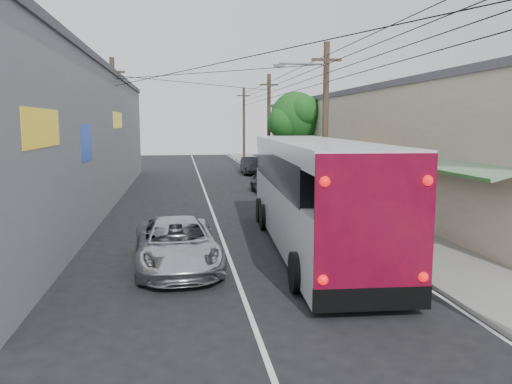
{
  "coord_description": "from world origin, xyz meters",
  "views": [
    {
      "loc": [
        -1.49,
        -9.61,
        4.32
      ],
      "look_at": [
        1.17,
        7.97,
        1.87
      ],
      "focal_mm": 35.0,
      "sensor_mm": 36.0,
      "label": 1
    }
  ],
  "objects_px": {
    "pedestrian_near": "(343,204)",
    "coach_bus": "(313,193)",
    "parked_car_far": "(251,165)",
    "pedestrian_far": "(332,198)",
    "parked_car_mid": "(267,183)",
    "parked_suv": "(289,184)",
    "jeepney": "(177,244)"
  },
  "relations": [
    {
      "from": "jeepney",
      "to": "parked_car_mid",
      "type": "height_order",
      "value": "jeepney"
    },
    {
      "from": "parked_car_mid",
      "to": "parked_suv",
      "type": "bearing_deg",
      "value": -77.49
    },
    {
      "from": "coach_bus",
      "to": "parked_suv",
      "type": "relative_size",
      "value": 2.18
    },
    {
      "from": "coach_bus",
      "to": "parked_car_far",
      "type": "bearing_deg",
      "value": 89.96
    },
    {
      "from": "coach_bus",
      "to": "pedestrian_near",
      "type": "xyz_separation_m",
      "value": [
        2.39,
        3.78,
        -1.05
      ]
    },
    {
      "from": "coach_bus",
      "to": "jeepney",
      "type": "height_order",
      "value": "coach_bus"
    },
    {
      "from": "jeepney",
      "to": "pedestrian_near",
      "type": "xyz_separation_m",
      "value": [
        7.05,
        5.55,
        0.17
      ]
    },
    {
      "from": "parked_suv",
      "to": "parked_car_far",
      "type": "bearing_deg",
      "value": 90.95
    },
    {
      "from": "parked_car_mid",
      "to": "parked_car_far",
      "type": "relative_size",
      "value": 0.9
    },
    {
      "from": "coach_bus",
      "to": "parked_car_mid",
      "type": "relative_size",
      "value": 3.33
    },
    {
      "from": "jeepney",
      "to": "pedestrian_far",
      "type": "height_order",
      "value": "pedestrian_far"
    },
    {
      "from": "parked_car_mid",
      "to": "parked_car_far",
      "type": "bearing_deg",
      "value": 82.9
    },
    {
      "from": "parked_suv",
      "to": "jeepney",
      "type": "bearing_deg",
      "value": -115.57
    },
    {
      "from": "pedestrian_near",
      "to": "coach_bus",
      "type": "bearing_deg",
      "value": 65.18
    },
    {
      "from": "pedestrian_near",
      "to": "pedestrian_far",
      "type": "bearing_deg",
      "value": -82.46
    },
    {
      "from": "jeepney",
      "to": "parked_car_far",
      "type": "bearing_deg",
      "value": 73.26
    },
    {
      "from": "jeepney",
      "to": "parked_car_far",
      "type": "xyz_separation_m",
      "value": [
        6.17,
        27.59,
        -0.0
      ]
    },
    {
      "from": "parked_car_mid",
      "to": "coach_bus",
      "type": "bearing_deg",
      "value": -97.03
    },
    {
      "from": "coach_bus",
      "to": "parked_car_far",
      "type": "xyz_separation_m",
      "value": [
        1.51,
        25.82,
        -1.21
      ]
    },
    {
      "from": "jeepney",
      "to": "parked_car_mid",
      "type": "bearing_deg",
      "value": 66.43
    },
    {
      "from": "parked_suv",
      "to": "coach_bus",
      "type": "bearing_deg",
      "value": -97.66
    },
    {
      "from": "parked_car_mid",
      "to": "parked_car_far",
      "type": "distance_m",
      "value": 12.16
    },
    {
      "from": "parked_car_mid",
      "to": "pedestrian_far",
      "type": "height_order",
      "value": "pedestrian_far"
    },
    {
      "from": "coach_bus",
      "to": "jeepney",
      "type": "xyz_separation_m",
      "value": [
        -4.66,
        -1.77,
        -1.21
      ]
    },
    {
      "from": "parked_car_far",
      "to": "pedestrian_far",
      "type": "relative_size",
      "value": 2.74
    },
    {
      "from": "parked_car_mid",
      "to": "pedestrian_near",
      "type": "height_order",
      "value": "pedestrian_near"
    },
    {
      "from": "parked_suv",
      "to": "pedestrian_far",
      "type": "xyz_separation_m",
      "value": [
        0.8,
        -5.58,
        0.05
      ]
    },
    {
      "from": "jeepney",
      "to": "parked_car_far",
      "type": "height_order",
      "value": "jeepney"
    },
    {
      "from": "jeepney",
      "to": "parked_suv",
      "type": "height_order",
      "value": "parked_suv"
    },
    {
      "from": "pedestrian_near",
      "to": "jeepney",
      "type": "bearing_deg",
      "value": 45.75
    },
    {
      "from": "parked_car_mid",
      "to": "pedestrian_far",
      "type": "xyz_separation_m",
      "value": [
        1.6,
        -8.33,
        0.25
      ]
    },
    {
      "from": "parked_suv",
      "to": "pedestrian_near",
      "type": "relative_size",
      "value": 3.9
    }
  ]
}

